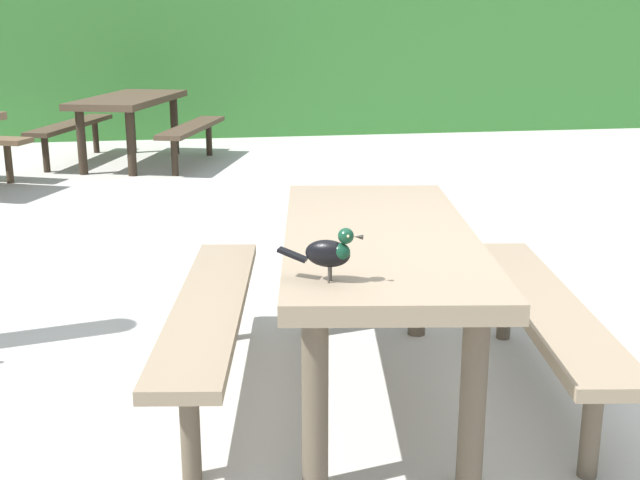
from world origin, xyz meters
The scene contains 5 objects.
ground_plane centered at (0.00, 0.00, 0.00)m, with size 60.00×60.00×0.00m, color #B7B5AD.
hedge_wall centered at (0.00, 9.03, 0.95)m, with size 28.00×1.87×1.90m, color #387A33.
picnic_table_foreground centered at (-0.18, 0.25, 0.56)m, with size 1.92×1.95×0.74m.
bird_grackle centered at (-0.50, -0.38, 0.84)m, with size 0.27×0.15×0.18m.
picnic_table_mid_right centered at (-1.52, 6.31, 0.56)m, with size 2.12×2.14×0.74m.
Camera 1 is at (-0.95, -2.84, 1.57)m, focal length 45.38 mm.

